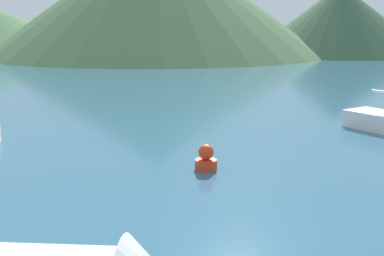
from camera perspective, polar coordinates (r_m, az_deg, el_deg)
buoy_marker at (r=15.08m, az=1.67°, el=-3.70°), size 0.70×0.70×0.80m
hill_east at (r=77.64m, az=17.02°, el=12.17°), size 27.14×27.14×10.42m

